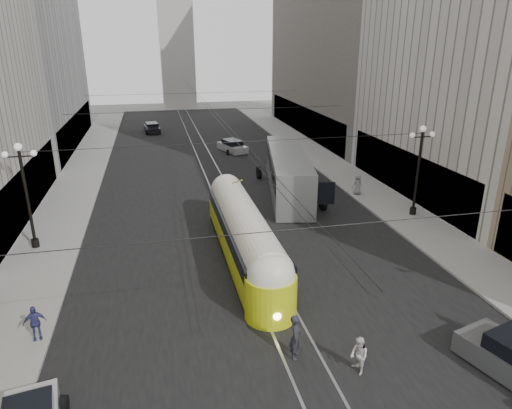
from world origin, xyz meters
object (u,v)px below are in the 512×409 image
pedestrian_sidewalk_right (358,184)px  streetcar (244,232)px  city_bus (288,171)px  pedestrian_crossing_b (359,356)px  pedestrian_crossing_a (296,337)px  pedestrian_sidewalk_left (35,323)px

pedestrian_sidewalk_right → streetcar: bearing=36.3°
city_bus → pedestrian_sidewalk_right: bearing=-20.3°
streetcar → pedestrian_sidewalk_right: streetcar is taller
city_bus → pedestrian_crossing_b: (-3.50, -21.43, -1.11)m
pedestrian_crossing_a → pedestrian_sidewalk_right: pedestrian_crossing_a is taller
city_bus → pedestrian_crossing_a: (-5.56, -20.04, -0.92)m
streetcar → pedestrian_sidewalk_right: 14.24m
streetcar → pedestrian_sidewalk_left: streetcar is taller
streetcar → pedestrian_sidewalk_right: (11.10, 8.90, -0.63)m
city_bus → pedestrian_crossing_b: 21.74m
city_bus → pedestrian_sidewalk_left: bearing=-133.3°
pedestrian_sidewalk_right → pedestrian_sidewalk_left: pedestrian_sidewalk_right is taller
pedestrian_crossing_a → pedestrian_sidewalk_left: pedestrian_crossing_a is taller
streetcar → pedestrian_crossing_b: bearing=-77.7°
pedestrian_crossing_a → pedestrian_crossing_b: (2.06, -1.38, -0.18)m
city_bus → pedestrian_sidewalk_right: (5.29, -1.95, -0.91)m
pedestrian_crossing_b → pedestrian_crossing_a: bearing=-129.5°
city_bus → pedestrian_crossing_a: 20.82m
pedestrian_crossing_b → pedestrian_sidewalk_right: (8.78, 19.48, 0.20)m
pedestrian_sidewalk_right → city_bus: bearing=-22.7°
pedestrian_crossing_b → pedestrian_sidewalk_left: 13.17m
streetcar → pedestrian_crossing_a: streetcar is taller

